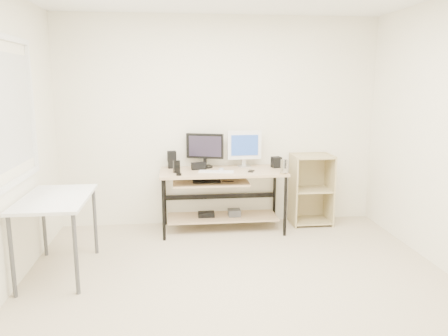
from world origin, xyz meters
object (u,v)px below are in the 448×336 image
object	(u,v)px
black_monitor	(205,148)
audio_controller	(177,166)
desk	(221,187)
side_table	(56,205)
shelf_unit	(310,189)
white_imac	(244,146)

from	to	relation	value
black_monitor	audio_controller	distance (m)	0.48
desk	audio_controller	world-z (taller)	audio_controller
black_monitor	audio_controller	xyz separation A→B (m)	(-0.35, -0.28, -0.17)
side_table	shelf_unit	bearing A→B (deg)	23.33
shelf_unit	white_imac	world-z (taller)	white_imac
desk	white_imac	bearing A→B (deg)	32.31
white_imac	audio_controller	distance (m)	0.91
desk	side_table	size ratio (longest dim) A/B	1.50
desk	white_imac	size ratio (longest dim) A/B	3.30
shelf_unit	desk	bearing A→B (deg)	-172.23
shelf_unit	audio_controller	bearing A→B (deg)	-172.20
side_table	black_monitor	world-z (taller)	black_monitor
black_monitor	white_imac	size ratio (longest dim) A/B	1.00
side_table	black_monitor	distance (m)	1.97
desk	side_table	distance (m)	1.97
black_monitor	desk	bearing A→B (deg)	-32.01
shelf_unit	black_monitor	world-z (taller)	black_monitor
black_monitor	white_imac	world-z (taller)	white_imac
shelf_unit	white_imac	xyz separation A→B (m)	(-0.85, 0.04, 0.56)
white_imac	side_table	bearing A→B (deg)	-150.44
side_table	shelf_unit	xyz separation A→B (m)	(2.83, 1.22, -0.22)
desk	shelf_unit	xyz separation A→B (m)	(1.18, 0.16, -0.09)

